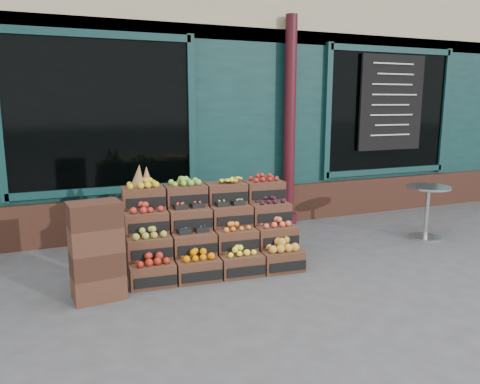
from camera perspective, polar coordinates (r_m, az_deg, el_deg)
name	(u,v)px	position (r m, az deg, el deg)	size (l,w,h in m)	color
ground	(281,276)	(5.33, 4.97, -10.17)	(60.00, 60.00, 0.00)	#464648
shop_facade	(165,78)	(9.80, -9.17, 13.59)	(12.00, 6.24, 4.80)	#0E302F
crate_display	(210,235)	(5.54, -3.69, -5.22)	(2.03, 1.12, 1.22)	#4B2B1D
spare_crates	(97,251)	(4.80, -17.08, -6.88)	(0.52, 0.38, 0.98)	#4B2B1D
bistro_table	(427,206)	(7.11, 21.86, -1.60)	(0.60, 0.60, 0.76)	#BABDC1
shopkeeper	(116,169)	(7.16, -14.87, 2.72)	(0.69, 0.45, 1.88)	#1A5B21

